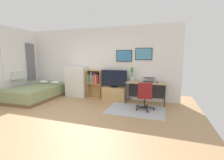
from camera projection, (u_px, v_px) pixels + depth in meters
ground_plane at (61, 119)px, 3.98m from camera, size 7.20×7.20×0.00m
wall_back_with_posters at (99, 63)px, 6.06m from camera, size 6.12×0.09×2.70m
area_rug at (136, 110)px, 4.67m from camera, size 1.70×1.20×0.01m
bed at (36, 93)px, 5.87m from camera, size 1.43×2.08×0.60m
dresser at (77, 82)px, 6.17m from camera, size 0.84×0.46×1.21m
bookshelf at (94, 81)px, 5.99m from camera, size 0.57×0.30×1.09m
tv_stand at (114, 93)px, 5.75m from camera, size 0.86×0.41×0.48m
television at (114, 79)px, 5.64m from camera, size 0.97×0.16×0.63m
desk at (146, 86)px, 5.33m from camera, size 1.31×0.57×0.74m
office_chair at (145, 96)px, 4.56m from camera, size 0.57×0.58×0.86m
laptop at (149, 80)px, 5.32m from camera, size 0.40×0.43×0.17m
computer_mouse at (157, 82)px, 5.13m from camera, size 0.06×0.10×0.03m
bamboo_vase at (132, 74)px, 5.49m from camera, size 0.10×0.11×0.49m
wine_glass at (134, 78)px, 5.28m from camera, size 0.07×0.07×0.18m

